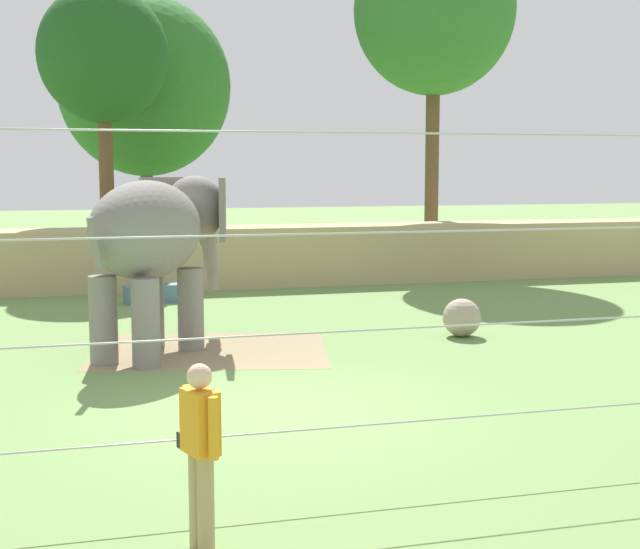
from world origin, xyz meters
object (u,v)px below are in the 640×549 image
object	(u,v)px
enrichment_ball	(462,318)
feed_trough	(153,294)
elephant	(157,237)
zookeeper	(201,448)

from	to	relation	value
enrichment_ball	feed_trough	distance (m)	8.23
feed_trough	elephant	bearing A→B (deg)	-93.70
enrichment_ball	zookeeper	xyz separation A→B (m)	(-6.31, -8.57, 0.55)
zookeeper	feed_trough	distance (m)	14.69
feed_trough	zookeeper	bearing A→B (deg)	-93.03
elephant	enrichment_ball	world-z (taller)	elephant
elephant	enrichment_ball	distance (m)	6.18
elephant	feed_trough	world-z (taller)	elephant
zookeeper	feed_trough	bearing A→B (deg)	86.97
elephant	enrichment_ball	xyz separation A→B (m)	(5.93, 0.02, -1.73)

